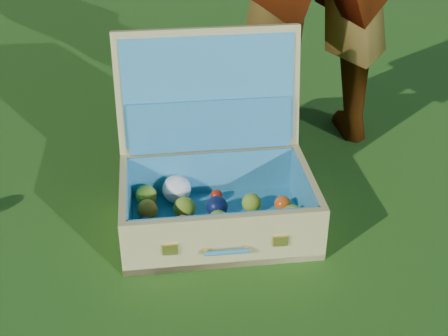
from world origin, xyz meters
TOP-DOWN VIEW (x-y plane):
  - ground at (0.00, 0.00)m, footprint 60.00×60.00m
  - suitcase at (-0.05, 0.18)m, footprint 0.67×0.62m

SIDE VIEW (x-z plane):
  - ground at x=0.00m, z-range 0.00..0.00m
  - suitcase at x=-0.05m, z-range -0.11..0.41m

